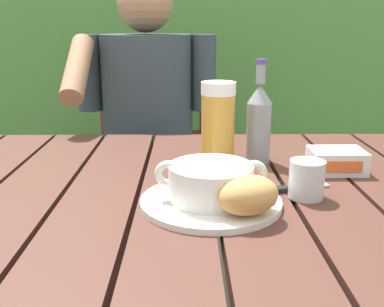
{
  "coord_description": "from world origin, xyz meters",
  "views": [
    {
      "loc": [
        0.02,
        -0.87,
        1.08
      ],
      "look_at": [
        0.03,
        0.01,
        0.82
      ],
      "focal_mm": 42.4,
      "sensor_mm": 36.0,
      "label": 1
    }
  ],
  "objects_px": {
    "soup_bowl": "(211,181)",
    "beer_glass": "(218,125)",
    "bread_roll": "(248,195)",
    "table_knife": "(287,189)",
    "person_eating": "(147,124)",
    "beer_bottle": "(259,121)",
    "serving_plate": "(211,202)",
    "chair_near_diner": "(153,178)",
    "water_glass_small": "(307,179)",
    "butter_tub": "(337,161)"
  },
  "relations": [
    {
      "from": "soup_bowl",
      "to": "beer_glass",
      "type": "xyz_separation_m",
      "value": [
        0.03,
        0.23,
        0.05
      ]
    },
    {
      "from": "bread_roll",
      "to": "table_knife",
      "type": "height_order",
      "value": "bread_roll"
    },
    {
      "from": "person_eating",
      "to": "beer_bottle",
      "type": "height_order",
      "value": "person_eating"
    },
    {
      "from": "soup_bowl",
      "to": "serving_plate",
      "type": "bearing_deg",
      "value": 0.0
    },
    {
      "from": "chair_near_diner",
      "to": "water_glass_small",
      "type": "height_order",
      "value": "chair_near_diner"
    },
    {
      "from": "butter_tub",
      "to": "table_knife",
      "type": "bearing_deg",
      "value": -138.2
    },
    {
      "from": "serving_plate",
      "to": "table_knife",
      "type": "height_order",
      "value": "serving_plate"
    },
    {
      "from": "serving_plate",
      "to": "soup_bowl",
      "type": "distance_m",
      "value": 0.04
    },
    {
      "from": "beer_glass",
      "to": "beer_bottle",
      "type": "relative_size",
      "value": 0.81
    },
    {
      "from": "chair_near_diner",
      "to": "beer_glass",
      "type": "height_order",
      "value": "beer_glass"
    },
    {
      "from": "person_eating",
      "to": "table_knife",
      "type": "relative_size",
      "value": 8.24
    },
    {
      "from": "butter_tub",
      "to": "table_knife",
      "type": "xyz_separation_m",
      "value": [
        -0.14,
        -0.12,
        -0.02
      ]
    },
    {
      "from": "soup_bowl",
      "to": "beer_glass",
      "type": "bearing_deg",
      "value": 83.26
    },
    {
      "from": "bread_roll",
      "to": "water_glass_small",
      "type": "bearing_deg",
      "value": 39.3
    },
    {
      "from": "serving_plate",
      "to": "bread_roll",
      "type": "distance_m",
      "value": 0.1
    },
    {
      "from": "chair_near_diner",
      "to": "beer_bottle",
      "type": "relative_size",
      "value": 3.83
    },
    {
      "from": "beer_glass",
      "to": "serving_plate",
      "type": "bearing_deg",
      "value": -96.74
    },
    {
      "from": "beer_glass",
      "to": "butter_tub",
      "type": "height_order",
      "value": "beer_glass"
    },
    {
      "from": "chair_near_diner",
      "to": "beer_bottle",
      "type": "bearing_deg",
      "value": -66.66
    },
    {
      "from": "soup_bowl",
      "to": "beer_glass",
      "type": "relative_size",
      "value": 1.04
    },
    {
      "from": "chair_near_diner",
      "to": "person_eating",
      "type": "bearing_deg",
      "value": -90.81
    },
    {
      "from": "person_eating",
      "to": "table_knife",
      "type": "height_order",
      "value": "person_eating"
    },
    {
      "from": "bread_roll",
      "to": "water_glass_small",
      "type": "relative_size",
      "value": 1.82
    },
    {
      "from": "water_glass_small",
      "to": "table_knife",
      "type": "height_order",
      "value": "water_glass_small"
    },
    {
      "from": "person_eating",
      "to": "bread_roll",
      "type": "bearing_deg",
      "value": -74.15
    },
    {
      "from": "bread_roll",
      "to": "water_glass_small",
      "type": "xyz_separation_m",
      "value": [
        0.13,
        0.1,
        -0.01
      ]
    },
    {
      "from": "bread_roll",
      "to": "table_knife",
      "type": "bearing_deg",
      "value": 54.43
    },
    {
      "from": "butter_tub",
      "to": "chair_near_diner",
      "type": "bearing_deg",
      "value": 120.81
    },
    {
      "from": "soup_bowl",
      "to": "table_knife",
      "type": "xyz_separation_m",
      "value": [
        0.16,
        0.07,
        -0.04
      ]
    },
    {
      "from": "serving_plate",
      "to": "beer_bottle",
      "type": "height_order",
      "value": "beer_bottle"
    },
    {
      "from": "beer_glass",
      "to": "person_eating",
      "type": "bearing_deg",
      "value": 110.97
    },
    {
      "from": "beer_glass",
      "to": "soup_bowl",
      "type": "bearing_deg",
      "value": -96.74
    },
    {
      "from": "water_glass_small",
      "to": "butter_tub",
      "type": "height_order",
      "value": "water_glass_small"
    },
    {
      "from": "serving_plate",
      "to": "water_glass_small",
      "type": "xyz_separation_m",
      "value": [
        0.18,
        0.04,
        0.03
      ]
    },
    {
      "from": "beer_glass",
      "to": "beer_bottle",
      "type": "bearing_deg",
      "value": 20.09
    },
    {
      "from": "beer_bottle",
      "to": "water_glass_small",
      "type": "xyz_separation_m",
      "value": [
        0.06,
        -0.24,
        -0.06
      ]
    },
    {
      "from": "person_eating",
      "to": "bread_roll",
      "type": "height_order",
      "value": "person_eating"
    },
    {
      "from": "chair_near_diner",
      "to": "butter_tub",
      "type": "bearing_deg",
      "value": -59.19
    },
    {
      "from": "table_knife",
      "to": "person_eating",
      "type": "bearing_deg",
      "value": 115.35
    },
    {
      "from": "bread_roll",
      "to": "beer_glass",
      "type": "xyz_separation_m",
      "value": [
        -0.03,
        0.3,
        0.05
      ]
    },
    {
      "from": "chair_near_diner",
      "to": "serving_plate",
      "type": "height_order",
      "value": "chair_near_diner"
    },
    {
      "from": "beer_bottle",
      "to": "butter_tub",
      "type": "bearing_deg",
      "value": -25.67
    },
    {
      "from": "bread_roll",
      "to": "beer_bottle",
      "type": "relative_size",
      "value": 0.55
    },
    {
      "from": "chair_near_diner",
      "to": "person_eating",
      "type": "height_order",
      "value": "person_eating"
    },
    {
      "from": "soup_bowl",
      "to": "table_knife",
      "type": "relative_size",
      "value": 1.35
    },
    {
      "from": "chair_near_diner",
      "to": "bread_roll",
      "type": "relative_size",
      "value": 7.01
    },
    {
      "from": "serving_plate",
      "to": "beer_bottle",
      "type": "relative_size",
      "value": 1.06
    },
    {
      "from": "soup_bowl",
      "to": "bread_roll",
      "type": "xyz_separation_m",
      "value": [
        0.06,
        -0.07,
        -0.0
      ]
    },
    {
      "from": "bread_roll",
      "to": "water_glass_small",
      "type": "distance_m",
      "value": 0.16
    },
    {
      "from": "chair_near_diner",
      "to": "water_glass_small",
      "type": "relative_size",
      "value": 12.78
    }
  ]
}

